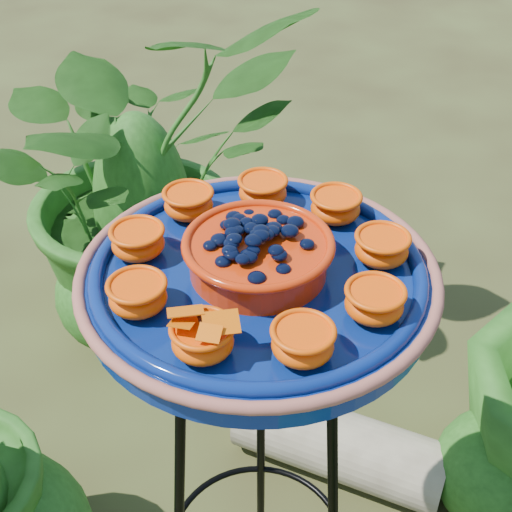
% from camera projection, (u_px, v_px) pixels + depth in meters
% --- Properties ---
extents(tripod_stand, '(0.42, 0.42, 0.89)m').
position_uv_depth(tripod_stand, '(258.00, 461.00, 1.16)').
color(tripod_stand, black).
rests_on(tripod_stand, ground).
extents(feeder_dish, '(0.59, 0.59, 0.11)m').
position_uv_depth(feeder_dish, '(258.00, 272.00, 0.92)').
color(feeder_dish, navy).
rests_on(feeder_dish, tripod_stand).
extents(driftwood_log, '(0.52, 0.18, 0.17)m').
position_uv_depth(driftwood_log, '(340.00, 445.00, 1.74)').
color(driftwood_log, tan).
rests_on(driftwood_log, ground).
extents(shrub_back_left, '(1.12, 1.15, 0.98)m').
position_uv_depth(shrub_back_left, '(139.00, 172.00, 2.00)').
color(shrub_back_left, '#1D4713').
rests_on(shrub_back_left, ground).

